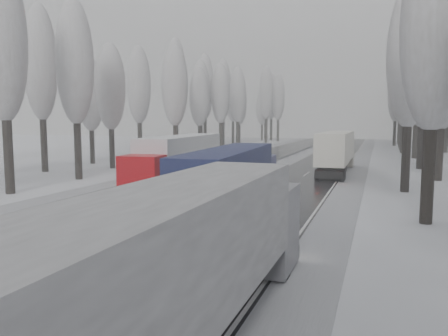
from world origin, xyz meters
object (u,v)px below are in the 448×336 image
Objects in this scene: truck_blue_box at (234,177)px; truck_cream_box at (337,149)px; box_truck_distant at (344,141)px; truck_red_white at (178,159)px; truck_red_red at (178,152)px; truck_grey_tarp at (184,259)px.

truck_cream_box reaches higher than truck_blue_box.
truck_red_white is at bearing -95.67° from box_truck_distant.
truck_red_white is (-8.59, -61.46, 1.09)m from box_truck_distant.
truck_blue_box is at bearing -88.48° from box_truck_distant.
truck_red_white reaches higher than truck_red_red.
truck_red_red reaches higher than box_truck_distant.
truck_cream_box is 2.21× the size of box_truck_distant.
truck_red_white is at bearing 116.14° from truck_grey_tarp.
truck_grey_tarp is at bearing -89.81° from truck_cream_box.
box_truck_distant is at bearing 93.59° from truck_cream_box.
truck_red_white is at bearing -124.74° from truck_cream_box.
truck_red_white is (-11.28, -16.16, -0.04)m from truck_cream_box.
truck_red_white is at bearing -67.36° from truck_red_red.
truck_cream_box reaches higher than truck_red_white.
truck_red_red is at bearing 116.09° from truck_grey_tarp.
truck_grey_tarp is 0.94× the size of truck_cream_box.
truck_blue_box is 25.00m from truck_cream_box.
box_truck_distant is at bearing 92.21° from truck_grey_tarp.
truck_blue_box reaches higher than box_truck_distant.
truck_grey_tarp is 1.07× the size of truck_red_red.
truck_grey_tarp is at bearing -80.49° from truck_blue_box.
box_truck_distant is (0.94, 70.04, -0.93)m from truck_blue_box.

